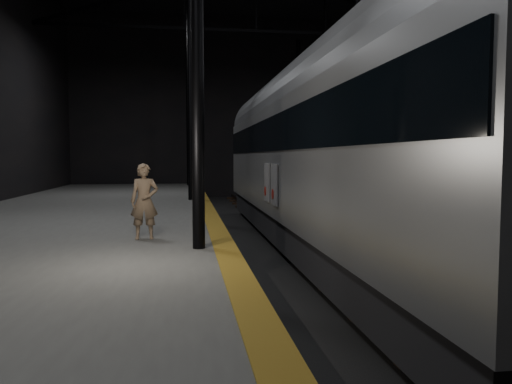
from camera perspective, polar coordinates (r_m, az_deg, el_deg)
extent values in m
plane|color=black|center=(15.22, 7.61, -7.01)|extent=(44.00, 44.00, 0.00)
cube|color=#4F4F4C|center=(14.97, -21.35, -5.50)|extent=(9.00, 43.80, 1.00)
cube|color=#8A5F19|center=(14.52, -4.81, -3.51)|extent=(0.50, 43.80, 0.01)
cube|color=#3F3328|center=(15.01, 4.96, -6.49)|extent=(0.08, 43.00, 0.14)
cube|color=#3F3328|center=(15.39, 10.22, -6.27)|extent=(0.08, 43.00, 0.14)
cube|color=black|center=(15.21, 7.62, -6.79)|extent=(2.40, 42.00, 0.12)
cylinder|color=black|center=(10.83, -6.76, 20.62)|extent=(0.26, 0.26, 10.00)
cylinder|color=black|center=(22.59, -7.53, 11.86)|extent=(0.26, 0.26, 10.00)
cylinder|color=black|center=(23.92, 11.38, 11.37)|extent=(0.26, 0.26, 10.00)
cylinder|color=black|center=(34.51, -7.75, 9.12)|extent=(0.26, 0.26, 10.00)
cylinder|color=black|center=(35.40, 4.80, 9.01)|extent=(0.26, 0.26, 10.00)
cube|color=black|center=(29.53, 0.03, 17.92)|extent=(23.60, 0.15, 0.18)
cube|color=#989B9F|center=(15.15, 7.48, 3.58)|extent=(3.18, 21.93, 3.29)
cube|color=black|center=(15.31, 7.41, -4.16)|extent=(2.91, 21.49, 0.93)
cube|color=black|center=(15.17, 7.51, 6.48)|extent=(3.25, 21.60, 0.99)
cylinder|color=slate|center=(15.23, 7.54, 9.78)|extent=(3.12, 21.71, 3.12)
cube|color=black|center=(8.43, 21.94, -14.03)|extent=(1.97, 2.41, 0.38)
cube|color=black|center=(22.79, 2.22, -2.48)|extent=(1.97, 2.41, 0.38)
cube|color=silver|center=(13.74, 2.18, 0.83)|extent=(0.04, 0.82, 1.15)
cube|color=silver|center=(15.04, 1.28, 1.10)|extent=(0.04, 0.82, 1.15)
cylinder|color=maroon|center=(13.95, 1.95, -0.25)|extent=(0.03, 0.29, 0.29)
cylinder|color=maroon|center=(15.24, 1.08, 0.11)|extent=(0.03, 0.29, 0.29)
imported|color=#8F7357|center=(11.83, -12.63, -1.04)|extent=(0.65, 0.44, 1.76)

